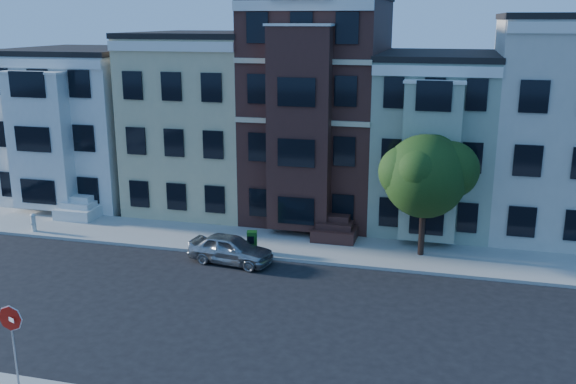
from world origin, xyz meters
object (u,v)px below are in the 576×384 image
(newspaper_box, at_px, (252,242))
(fire_hydrant, at_px, (34,224))
(stop_sign, at_px, (13,341))
(street_tree, at_px, (425,182))
(parked_car, at_px, (231,249))

(newspaper_box, xyz_separation_m, fire_hydrant, (-12.14, 0.10, -0.13))
(fire_hydrant, bearing_deg, newspaper_box, -0.47)
(fire_hydrant, bearing_deg, stop_sign, -56.15)
(street_tree, relative_size, parked_car, 1.78)
(fire_hydrant, distance_m, stop_sign, 15.73)
(parked_car, height_order, fire_hydrant, parked_car)
(street_tree, distance_m, fire_hydrant, 20.35)
(stop_sign, bearing_deg, fire_hydrant, 146.97)
(street_tree, xyz_separation_m, stop_sign, (-11.29, -14.65, -2.07))
(newspaper_box, relative_size, stop_sign, 0.35)
(street_tree, bearing_deg, stop_sign, -127.63)
(fire_hydrant, xyz_separation_m, stop_sign, (8.74, -13.03, 1.11))
(parked_car, bearing_deg, newspaper_box, -19.42)
(parked_car, xyz_separation_m, fire_hydrant, (-11.49, 1.34, -0.15))
(parked_car, height_order, newspaper_box, parked_car)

